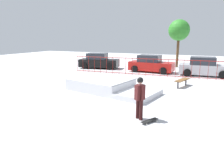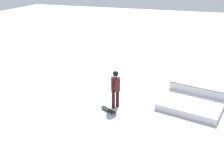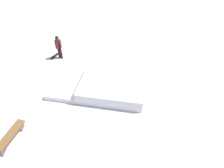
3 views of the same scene
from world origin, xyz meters
name	(u,v)px [view 2 (image 2 of 3)]	position (x,y,z in m)	size (l,w,h in m)	color
ground_plane	(197,94)	(0.00, 0.00, 0.00)	(60.00, 60.00, 0.00)	silver
skate_ramp	(203,85)	(-0.54, 0.23, 0.32)	(5.82, 3.65, 0.74)	silver
skater	(116,87)	(2.59, -3.38, 1.01)	(0.41, 0.44, 1.73)	black
skateboard	(108,110)	(3.07, -3.55, 0.08)	(0.57, 0.79, 0.09)	black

